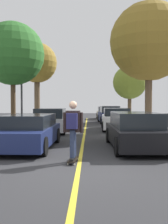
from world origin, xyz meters
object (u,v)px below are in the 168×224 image
at_px(street_tree_left_nearest, 13,54).
at_px(skateboard, 73,159).
at_px(parked_car_right_nearest, 135,131).
at_px(street_tree_right_nearest, 149,42).
at_px(parked_car_right_near, 116,119).
at_px(parked_car_left_near, 51,121).
at_px(parked_car_right_far, 109,115).
at_px(fire_hydrant, 164,132).
at_px(street_tree_right_near, 130,82).
at_px(parked_car_right_farthest, 105,113).
at_px(parked_car_left_nearest, 29,131).
at_px(streetlamp, 22,80).
at_px(street_tree_left_near, 37,64).
at_px(skateboarder, 73,126).

relative_size(street_tree_left_nearest, skateboard, 6.85).
distance_m(parked_car_right_nearest, street_tree_right_nearest, 7.41).
bearing_deg(parked_car_right_near, street_tree_left_nearest, -150.90).
distance_m(parked_car_right_nearest, parked_car_right_near, 7.04).
distance_m(parked_car_left_near, parked_car_right_near, 4.33).
xyz_separation_m(parked_car_right_far, street_tree_right_nearest, (1.74, -7.62, 4.59)).
height_order(fire_hydrant, skateboard, fire_hydrant).
xyz_separation_m(street_tree_left_nearest, skateboard, (3.58, -6.27, -4.24)).
height_order(street_tree_right_near, skateboard, street_tree_right_near).
distance_m(street_tree_right_nearest, fire_hydrant, 6.34).
bearing_deg(street_tree_right_nearest, fire_hydrant, -93.41).
relative_size(parked_car_left_near, street_tree_left_nearest, 0.71).
height_order(parked_car_right_farthest, skateboard, parked_car_right_farthest).
bearing_deg(street_tree_right_near, street_tree_left_nearest, -130.04).
distance_m(parked_car_left_nearest, streetlamp, 6.39).
relative_size(parked_car_left_near, fire_hydrant, 5.93).
bearing_deg(parked_car_left_near, parked_car_right_far, 62.12).
distance_m(parked_car_right_far, street_tree_left_near, 7.67).
distance_m(parked_car_right_nearest, parked_car_right_farthest, 18.79).
height_order(parked_car_right_far, fire_hydrant, parked_car_right_far).
bearing_deg(parked_car_right_near, parked_car_right_far, 89.98).
xyz_separation_m(parked_car_right_nearest, parked_car_right_farthest, (0.00, 18.79, -0.02)).
height_order(parked_car_right_near, fire_hydrant, parked_car_right_near).
xyz_separation_m(parked_car_left_near, parked_car_right_near, (4.04, 1.55, -0.00)).
bearing_deg(streetlamp, street_tree_left_near, 89.93).
bearing_deg(parked_car_right_far, fire_hydrant, -82.72).
bearing_deg(skateboard, fire_hydrant, 46.21).
bearing_deg(parked_car_left_near, street_tree_left_nearest, -136.25).
bearing_deg(parked_car_right_far, street_tree_right_near, -11.42).
height_order(parked_car_right_farthest, street_tree_left_near, street_tree_left_near).
height_order(fire_hydrant, streetlamp, streetlamp).
height_order(street_tree_left_nearest, street_tree_right_near, street_tree_left_nearest).
relative_size(street_tree_right_nearest, skateboard, 8.74).
bearing_deg(parked_car_right_near, streetlamp, -165.93).
bearing_deg(street_tree_right_nearest, street_tree_left_nearest, -167.31).
bearing_deg(parked_car_right_far, parked_car_left_nearest, -107.06).
relative_size(parked_car_right_nearest, skateboarder, 2.68).
xyz_separation_m(parked_car_left_near, fire_hydrant, (5.54, -4.07, -0.21)).
bearing_deg(parked_car_left_near, fire_hydrant, -36.34).
height_order(parked_car_left_near, skateboard, parked_car_left_near).
distance_m(parked_car_left_nearest, fire_hydrant, 5.73).
relative_size(parked_car_right_far, street_tree_right_near, 0.89).
bearing_deg(skateboard, street_tree_left_near, 105.81).
bearing_deg(parked_car_right_near, fire_hydrant, -75.07).
bearing_deg(skateboarder, streetlamp, 113.89).
bearing_deg(parked_car_left_nearest, skateboard, -52.90).
height_order(parked_car_left_nearest, street_tree_right_near, street_tree_right_near).
distance_m(street_tree_left_near, streetlamp, 4.88).
height_order(street_tree_left_nearest, street_tree_left_near, street_tree_left_near).
xyz_separation_m(parked_car_right_nearest, streetlamp, (-5.79, 5.59, 2.43)).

